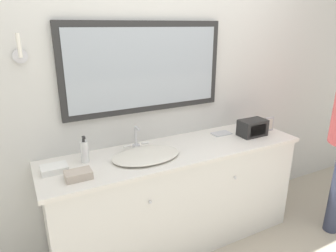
{
  "coord_description": "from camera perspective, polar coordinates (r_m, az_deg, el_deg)",
  "views": [
    {
      "loc": [
        -1.05,
        -1.56,
        1.75
      ],
      "look_at": [
        -0.08,
        0.29,
        1.04
      ],
      "focal_mm": 32.0,
      "sensor_mm": 36.0,
      "label": 1
    }
  ],
  "objects": [
    {
      "name": "appliance_box",
      "position": [
        2.66,
        15.81,
        -0.32
      ],
      "size": [
        0.24,
        0.14,
        0.14
      ],
      "color": "black",
      "rests_on": "vanity_counter"
    },
    {
      "name": "hand_towel_near_sink",
      "position": [
        1.96,
        -16.7,
        -8.9
      ],
      "size": [
        0.16,
        0.11,
        0.05
      ],
      "color": "#B7A899",
      "rests_on": "vanity_counter"
    },
    {
      "name": "metal_tray",
      "position": [
        2.66,
        10.13,
        -1.4
      ],
      "size": [
        0.16,
        0.1,
        0.01
      ],
      "color": "silver",
      "rests_on": "vanity_counter"
    },
    {
      "name": "picture_frame",
      "position": [
        2.82,
        18.68,
        0.35
      ],
      "size": [
        0.1,
        0.01,
        0.13
      ],
      "color": "#B2B2B7",
      "rests_on": "vanity_counter"
    },
    {
      "name": "sink_basin",
      "position": [
        2.17,
        -4.27,
        -5.44
      ],
      "size": [
        0.5,
        0.39,
        0.18
      ],
      "color": "silver",
      "rests_on": "vanity_counter"
    },
    {
      "name": "vanity_counter",
      "position": [
        2.51,
        1.72,
        -13.26
      ],
      "size": [
        2.05,
        0.56,
        0.84
      ],
      "color": "silver",
      "rests_on": "ground_plane"
    },
    {
      "name": "wall_back",
      "position": [
        2.44,
        -1.72,
        7.61
      ],
      "size": [
        8.0,
        0.18,
        2.55
      ],
      "color": "silver",
      "rests_on": "ground_plane"
    },
    {
      "name": "hand_towel_far_corner",
      "position": [
        2.1,
        -20.85,
        -7.62
      ],
      "size": [
        0.17,
        0.12,
        0.04
      ],
      "color": "white",
      "rests_on": "vanity_counter"
    },
    {
      "name": "soap_bottle",
      "position": [
        2.15,
        -15.6,
        -4.68
      ],
      "size": [
        0.05,
        0.05,
        0.19
      ],
      "color": "white",
      "rests_on": "vanity_counter"
    }
  ]
}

